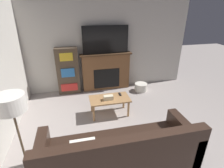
% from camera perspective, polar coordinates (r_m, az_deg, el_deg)
% --- Properties ---
extents(wall_back, '(5.40, 0.06, 2.70)m').
position_cam_1_polar(wall_back, '(5.33, -3.42, 12.39)').
color(wall_back, beige).
rests_on(wall_back, ground_plane).
extents(fireplace, '(1.55, 0.28, 1.15)m').
position_cam_1_polar(fireplace, '(5.43, -1.97, 4.15)').
color(fireplace, brown).
rests_on(fireplace, ground_plane).
extents(tv, '(1.33, 0.03, 0.80)m').
position_cam_1_polar(tv, '(5.15, -2.08, 14.23)').
color(tv, black).
rests_on(tv, fireplace).
extents(couch, '(2.44, 0.87, 0.90)m').
position_cam_1_polar(couch, '(2.98, 2.28, -22.11)').
color(couch, black).
rests_on(couch, ground_plane).
extents(coffee_table, '(0.95, 0.52, 0.44)m').
position_cam_1_polar(coffee_table, '(4.19, -0.78, -5.42)').
color(coffee_table, '#A87A4C').
rests_on(coffee_table, ground_plane).
extents(tissue_box, '(0.22, 0.12, 0.10)m').
position_cam_1_polar(tissue_box, '(4.08, -1.18, -4.46)').
color(tissue_box, beige).
rests_on(tissue_box, coffee_table).
extents(remote_control, '(0.04, 0.15, 0.02)m').
position_cam_1_polar(remote_control, '(4.32, 2.63, -3.33)').
color(remote_control, black).
rests_on(remote_control, coffee_table).
extents(bookshelf, '(0.63, 0.29, 1.38)m').
position_cam_1_polar(bookshelf, '(5.28, -14.20, 4.08)').
color(bookshelf, '#4C3D2D').
rests_on(bookshelf, ground_plane).
extents(floor_lamp, '(0.37, 0.37, 1.47)m').
position_cam_1_polar(floor_lamp, '(2.55, -29.83, -7.39)').
color(floor_lamp, '#2D2D2D').
rests_on(floor_lamp, ground_plane).
extents(storage_basket, '(0.38, 0.38, 0.24)m').
position_cam_1_polar(storage_basket, '(5.51, 9.38, -1.01)').
color(storage_basket, silver).
rests_on(storage_basket, ground_plane).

